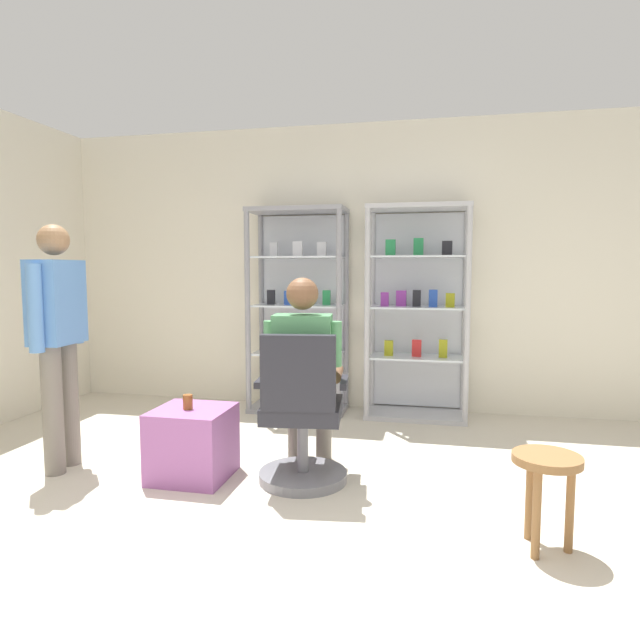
{
  "coord_description": "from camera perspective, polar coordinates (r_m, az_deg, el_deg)",
  "views": [
    {
      "loc": [
        0.71,
        -2.19,
        1.34
      ],
      "look_at": [
        -0.05,
        1.34,
        1.0
      ],
      "focal_mm": 30.34,
      "sensor_mm": 36.0,
      "label": 1
    }
  ],
  "objects": [
    {
      "name": "ground_plane",
      "position": [
        2.66,
        -5.6,
        -24.88
      ],
      "size": [
        7.2,
        7.2,
        0.0
      ],
      "primitive_type": "plane",
      "color": "beige"
    },
    {
      "name": "display_cabinet_left",
      "position": [
        5.12,
        -2.17,
        1.13
      ],
      "size": [
        0.9,
        0.45,
        1.9
      ],
      "color": "gray",
      "rests_on": "ground"
    },
    {
      "name": "standing_customer",
      "position": [
        3.96,
        -25.95,
        -1.06
      ],
      "size": [
        0.25,
        0.52,
        1.63
      ],
      "color": "slate",
      "rests_on": "ground"
    },
    {
      "name": "display_cabinet_right",
      "position": [
        4.97,
        10.23,
        0.96
      ],
      "size": [
        0.9,
        0.45,
        1.9
      ],
      "color": "#B7B7BC",
      "rests_on": "ground"
    },
    {
      "name": "storage_crate",
      "position": [
        3.65,
        -13.29,
        -12.52
      ],
      "size": [
        0.47,
        0.46,
        0.45
      ],
      "primitive_type": "cube",
      "color": "#9E599E",
      "rests_on": "ground"
    },
    {
      "name": "wooden_stool",
      "position": [
        2.87,
        22.77,
        -14.84
      ],
      "size": [
        0.32,
        0.32,
        0.47
      ],
      "color": "olive",
      "rests_on": "ground"
    },
    {
      "name": "tea_glass",
      "position": [
        3.57,
        -13.77,
        -8.39
      ],
      "size": [
        0.06,
        0.06,
        0.09
      ],
      "primitive_type": "cylinder",
      "color": "brown",
      "rests_on": "storage_crate"
    },
    {
      "name": "back_wall",
      "position": [
        5.24,
        4.33,
        5.49
      ],
      "size": [
        6.0,
        0.1,
        2.7
      ],
      "primitive_type": "cube",
      "color": "silver",
      "rests_on": "ground"
    },
    {
      "name": "seated_shopkeeper",
      "position": [
        3.49,
        -1.63,
        -4.98
      ],
      "size": [
        0.52,
        0.6,
        1.29
      ],
      "color": "slate",
      "rests_on": "ground"
    },
    {
      "name": "office_chair",
      "position": [
        3.41,
        -1.95,
        -10.75
      ],
      "size": [
        0.59,
        0.56,
        0.96
      ],
      "color": "slate",
      "rests_on": "ground"
    }
  ]
}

